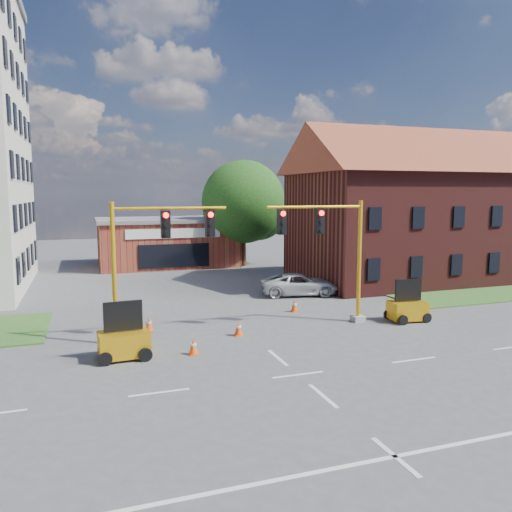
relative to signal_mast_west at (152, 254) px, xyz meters
The scene contains 15 objects.
ground 8.38m from the signal_mast_west, 54.01° to the right, with size 120.00×120.00×0.00m, color #49494C.
grass_verge_ne 22.89m from the signal_mast_west, ahead, with size 14.00×4.00×0.08m, color #2B5821.
lane_markings 10.73m from the signal_mast_west, 64.17° to the right, with size 60.00×36.00×0.01m, color silver, non-canonical shape.
brick_shop 24.44m from the signal_mast_west, 79.71° to the left, with size 12.40×8.40×4.30m.
townhouse_row 24.57m from the signal_mast_west, 24.11° to the left, with size 21.00×11.00×11.50m.
tree_large 23.94m from the signal_mast_west, 61.94° to the left, with size 7.86×7.49×9.55m.
signal_mast_west is the anchor object (origin of this frame).
signal_mast_east 8.71m from the signal_mast_west, ahead, with size 5.30×0.60×6.20m.
trailer_west 4.09m from the signal_mast_west, 125.81° to the right, with size 2.03×1.43×2.22m.
trailer_east 13.26m from the signal_mast_west, ahead, with size 1.97×1.44×2.08m.
cone_a 4.54m from the signal_mast_west, 63.64° to the right, with size 0.40×0.40×0.70m.
cone_b 3.94m from the signal_mast_west, 91.20° to the left, with size 0.40×0.40×0.70m.
cone_c 5.23m from the signal_mast_west, ahead, with size 0.40×0.40×0.70m.
cone_d 9.36m from the signal_mast_west, 20.32° to the left, with size 0.40×0.40×0.70m.
pickup_white 12.93m from the signal_mast_west, 34.92° to the left, with size 2.31×5.02×1.39m, color silver.
Camera 1 is at (-7.12, -15.97, 6.54)m, focal length 35.00 mm.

